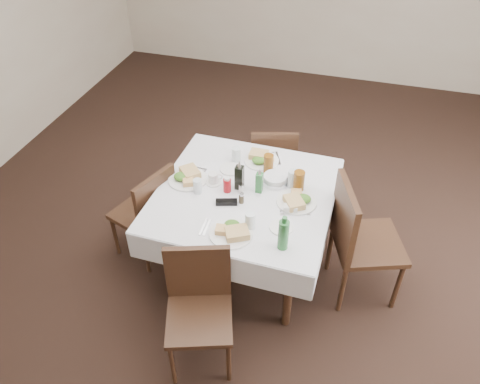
% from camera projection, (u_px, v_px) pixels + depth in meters
% --- Properties ---
extents(ground_plane, '(7.00, 7.00, 0.00)m').
position_uv_depth(ground_plane, '(272.00, 255.00, 3.92)').
color(ground_plane, black).
extents(room_shell, '(6.04, 7.04, 2.80)m').
position_uv_depth(room_shell, '(284.00, 62.00, 2.82)').
color(room_shell, '#B7A58F').
rests_on(room_shell, ground).
extents(dining_table, '(1.28, 1.28, 0.76)m').
position_uv_depth(dining_table, '(245.00, 201.00, 3.41)').
color(dining_table, black).
rests_on(dining_table, ground).
extents(chair_north, '(0.48, 0.48, 0.83)m').
position_uv_depth(chair_north, '(273.00, 161.00, 4.14)').
color(chair_north, black).
rests_on(chair_north, ground).
extents(chair_south, '(0.52, 0.52, 0.87)m').
position_uv_depth(chair_south, '(199.00, 300.00, 2.95)').
color(chair_south, black).
rests_on(chair_south, ground).
extents(chair_east, '(0.60, 0.60, 0.99)m').
position_uv_depth(chair_east, '(357.00, 236.00, 3.30)').
color(chair_east, black).
rests_on(chair_east, ground).
extents(chair_west, '(0.52, 0.52, 0.86)m').
position_uv_depth(chair_west, '(149.00, 210.00, 3.62)').
color(chair_west, black).
rests_on(chair_west, ground).
extents(meal_north, '(0.27, 0.27, 0.06)m').
position_uv_depth(meal_north, '(261.00, 159.00, 3.64)').
color(meal_north, white).
rests_on(meal_north, dining_table).
extents(meal_south, '(0.29, 0.29, 0.06)m').
position_uv_depth(meal_south, '(232.00, 231.00, 3.02)').
color(meal_south, white).
rests_on(meal_south, dining_table).
extents(meal_east, '(0.28, 0.28, 0.06)m').
position_uv_depth(meal_east, '(297.00, 201.00, 3.25)').
color(meal_east, white).
rests_on(meal_east, dining_table).
extents(meal_west, '(0.29, 0.29, 0.06)m').
position_uv_depth(meal_west, '(187.00, 177.00, 3.46)').
color(meal_west, white).
rests_on(meal_west, dining_table).
extents(side_plate_a, '(0.18, 0.18, 0.01)m').
position_uv_depth(side_plate_a, '(231.00, 169.00, 3.56)').
color(side_plate_a, white).
rests_on(side_plate_a, dining_table).
extents(side_plate_b, '(0.16, 0.16, 0.01)m').
position_uv_depth(side_plate_b, '(281.00, 227.00, 3.07)').
color(side_plate_b, white).
rests_on(side_plate_b, dining_table).
extents(water_n, '(0.07, 0.07, 0.13)m').
position_uv_depth(water_n, '(236.00, 155.00, 3.61)').
color(water_n, silver).
rests_on(water_n, dining_table).
extents(water_s, '(0.07, 0.07, 0.13)m').
position_uv_depth(water_s, '(250.00, 221.00, 3.04)').
color(water_s, silver).
rests_on(water_s, dining_table).
extents(water_e, '(0.08, 0.08, 0.14)m').
position_uv_depth(water_e, '(293.00, 179.00, 3.37)').
color(water_e, silver).
rests_on(water_e, dining_table).
extents(water_w, '(0.06, 0.06, 0.11)m').
position_uv_depth(water_w, '(198.00, 186.00, 3.32)').
color(water_w, silver).
rests_on(water_w, dining_table).
extents(iced_tea_a, '(0.07, 0.07, 0.15)m').
position_uv_depth(iced_tea_a, '(268.00, 164.00, 3.49)').
color(iced_tea_a, brown).
rests_on(iced_tea_a, dining_table).
extents(iced_tea_b, '(0.08, 0.08, 0.17)m').
position_uv_depth(iced_tea_b, '(299.00, 181.00, 3.32)').
color(iced_tea_b, brown).
rests_on(iced_tea_b, dining_table).
extents(bread_basket, '(0.19, 0.19, 0.06)m').
position_uv_depth(bread_basket, '(275.00, 179.00, 3.43)').
color(bread_basket, silver).
rests_on(bread_basket, dining_table).
extents(oil_cruet_dark, '(0.06, 0.06, 0.24)m').
position_uv_depth(oil_cruet_dark, '(239.00, 177.00, 3.33)').
color(oil_cruet_dark, black).
rests_on(oil_cruet_dark, dining_table).
extents(oil_cruet_green, '(0.05, 0.05, 0.20)m').
position_uv_depth(oil_cruet_green, '(259.00, 182.00, 3.31)').
color(oil_cruet_green, '#2A7034').
rests_on(oil_cruet_green, dining_table).
extents(ketchup_bottle, '(0.06, 0.06, 0.12)m').
position_uv_depth(ketchup_bottle, '(227.00, 185.00, 3.33)').
color(ketchup_bottle, '#B11018').
rests_on(ketchup_bottle, dining_table).
extents(salt_shaker, '(0.03, 0.03, 0.08)m').
position_uv_depth(salt_shaker, '(241.00, 189.00, 3.32)').
color(salt_shaker, white).
rests_on(salt_shaker, dining_table).
extents(pepper_shaker, '(0.04, 0.04, 0.08)m').
position_uv_depth(pepper_shaker, '(241.00, 198.00, 3.25)').
color(pepper_shaker, '#403522').
rests_on(pepper_shaker, dining_table).
extents(coffee_mug, '(0.12, 0.12, 0.09)m').
position_uv_depth(coffee_mug, '(214.00, 179.00, 3.42)').
color(coffee_mug, white).
rests_on(coffee_mug, dining_table).
extents(sunglasses, '(0.16, 0.09, 0.03)m').
position_uv_depth(sunglasses, '(227.00, 202.00, 3.25)').
color(sunglasses, black).
rests_on(sunglasses, dining_table).
extents(green_bottle, '(0.07, 0.07, 0.26)m').
position_uv_depth(green_bottle, '(283.00, 234.00, 2.87)').
color(green_bottle, '#2A7034').
rests_on(green_bottle, dining_table).
extents(sugar_caddy, '(0.10, 0.06, 0.05)m').
position_uv_depth(sugar_caddy, '(291.00, 208.00, 3.19)').
color(sugar_caddy, white).
rests_on(sugar_caddy, dining_table).
extents(cutlery_n, '(0.11, 0.18, 0.01)m').
position_uv_depth(cutlery_n, '(276.00, 158.00, 3.67)').
color(cutlery_n, silver).
rests_on(cutlery_n, dining_table).
extents(cutlery_s, '(0.05, 0.16, 0.01)m').
position_uv_depth(cutlery_s, '(205.00, 227.00, 3.08)').
color(cutlery_s, silver).
rests_on(cutlery_s, dining_table).
extents(cutlery_e, '(0.21, 0.10, 0.01)m').
position_uv_depth(cutlery_e, '(295.00, 213.00, 3.18)').
color(cutlery_e, silver).
rests_on(cutlery_e, dining_table).
extents(cutlery_w, '(0.17, 0.05, 0.01)m').
position_uv_depth(cutlery_w, '(196.00, 169.00, 3.57)').
color(cutlery_w, silver).
rests_on(cutlery_w, dining_table).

